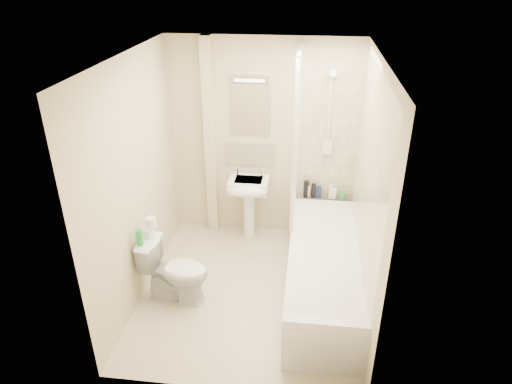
# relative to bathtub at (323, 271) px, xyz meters

# --- Properties ---
(floor) EXTENTS (2.50, 2.50, 0.00)m
(floor) POSITION_rel_bathtub_xyz_m (-0.75, -0.05, -0.29)
(floor) COLOR beige
(floor) RESTS_ON ground
(wall_back) EXTENTS (2.20, 0.02, 2.40)m
(wall_back) POSITION_rel_bathtub_xyz_m (-0.75, 1.20, 0.91)
(wall_back) COLOR beige
(wall_back) RESTS_ON ground
(wall_left) EXTENTS (0.02, 2.50, 2.40)m
(wall_left) POSITION_rel_bathtub_xyz_m (-1.85, -0.05, 0.91)
(wall_left) COLOR beige
(wall_left) RESTS_ON ground
(wall_right) EXTENTS (0.02, 2.50, 2.40)m
(wall_right) POSITION_rel_bathtub_xyz_m (0.35, -0.05, 0.91)
(wall_right) COLOR beige
(wall_right) RESTS_ON ground
(ceiling) EXTENTS (2.20, 2.50, 0.02)m
(ceiling) POSITION_rel_bathtub_xyz_m (-0.75, -0.05, 2.11)
(ceiling) COLOR white
(ceiling) RESTS_ON wall_back
(tile_back) EXTENTS (0.70, 0.01, 1.75)m
(tile_back) POSITION_rel_bathtub_xyz_m (0.00, 1.19, 1.14)
(tile_back) COLOR beige
(tile_back) RESTS_ON wall_back
(tile_right) EXTENTS (0.01, 2.10, 1.75)m
(tile_right) POSITION_rel_bathtub_xyz_m (0.34, 0.00, 1.14)
(tile_right) COLOR beige
(tile_right) RESTS_ON wall_right
(pipe_boxing) EXTENTS (0.12, 0.12, 2.40)m
(pipe_boxing) POSITION_rel_bathtub_xyz_m (-1.37, 1.14, 0.91)
(pipe_boxing) COLOR beige
(pipe_boxing) RESTS_ON ground
(splashback) EXTENTS (0.60, 0.02, 0.30)m
(splashback) POSITION_rel_bathtub_xyz_m (-0.90, 1.19, 0.74)
(splashback) COLOR beige
(splashback) RESTS_ON wall_back
(mirror) EXTENTS (0.46, 0.01, 0.60)m
(mirror) POSITION_rel_bathtub_xyz_m (-0.90, 1.19, 1.29)
(mirror) COLOR white
(mirror) RESTS_ON wall_back
(strip_light) EXTENTS (0.42, 0.07, 0.07)m
(strip_light) POSITION_rel_bathtub_xyz_m (-0.90, 1.17, 1.66)
(strip_light) COLOR silver
(strip_light) RESTS_ON wall_back
(bathtub) EXTENTS (0.70, 2.10, 0.55)m
(bathtub) POSITION_rel_bathtub_xyz_m (0.00, 0.00, 0.00)
(bathtub) COLOR white
(bathtub) RESTS_ON ground
(shower_screen) EXTENTS (0.04, 0.92, 1.80)m
(shower_screen) POSITION_rel_bathtub_xyz_m (-0.35, 0.75, 1.16)
(shower_screen) COLOR white
(shower_screen) RESTS_ON bathtub
(shower_fixture) EXTENTS (0.10, 0.16, 0.99)m
(shower_fixture) POSITION_rel_bathtub_xyz_m (-0.00, 1.15, 1.26)
(shower_fixture) COLOR white
(shower_fixture) RESTS_ON wall_back
(pedestal_sink) EXTENTS (0.47, 0.45, 0.91)m
(pedestal_sink) POSITION_rel_bathtub_xyz_m (-0.90, 0.97, 0.35)
(pedestal_sink) COLOR white
(pedestal_sink) RESTS_ON ground
(bottle_black_a) EXTENTS (0.07, 0.07, 0.20)m
(bottle_black_a) POSITION_rel_bathtub_xyz_m (-0.21, 1.11, 0.36)
(bottle_black_a) COLOR black
(bottle_black_a) RESTS_ON bathtub
(bottle_white_a) EXTENTS (0.05, 0.05, 0.15)m
(bottle_white_a) POSITION_rel_bathtub_xyz_m (-0.19, 1.11, 0.33)
(bottle_white_a) COLOR white
(bottle_white_a) RESTS_ON bathtub
(bottle_black_b) EXTENTS (0.06, 0.06, 0.17)m
(bottle_black_b) POSITION_rel_bathtub_xyz_m (-0.12, 1.11, 0.35)
(bottle_black_b) COLOR black
(bottle_black_b) RESTS_ON bathtub
(bottle_blue) EXTENTS (0.06, 0.06, 0.14)m
(bottle_blue) POSITION_rel_bathtub_xyz_m (-0.06, 1.11, 0.33)
(bottle_blue) COLOR navy
(bottle_blue) RESTS_ON bathtub
(bottle_cream) EXTENTS (0.05, 0.05, 0.17)m
(bottle_cream) POSITION_rel_bathtub_xyz_m (0.08, 1.11, 0.35)
(bottle_cream) COLOR beige
(bottle_cream) RESTS_ON bathtub
(bottle_white_b) EXTENTS (0.06, 0.06, 0.13)m
(bottle_white_b) POSITION_rel_bathtub_xyz_m (0.12, 1.11, 0.33)
(bottle_white_b) COLOR white
(bottle_white_b) RESTS_ON bathtub
(bottle_green) EXTENTS (0.07, 0.07, 0.10)m
(bottle_green) POSITION_rel_bathtub_xyz_m (0.22, 1.11, 0.31)
(bottle_green) COLOR green
(bottle_green) RESTS_ON bathtub
(toilet) EXTENTS (0.51, 0.74, 0.68)m
(toilet) POSITION_rel_bathtub_xyz_m (-1.47, -0.24, 0.05)
(toilet) COLOR white
(toilet) RESTS_ON ground
(toilet_roll_lower) EXTENTS (0.10, 0.10, 0.10)m
(toilet_roll_lower) POSITION_rel_bathtub_xyz_m (-1.72, -0.18, 0.44)
(toilet_roll_lower) COLOR white
(toilet_roll_lower) RESTS_ON toilet
(toilet_roll_upper) EXTENTS (0.10, 0.10, 0.11)m
(toilet_roll_upper) POSITION_rel_bathtub_xyz_m (-1.70, -0.15, 0.54)
(toilet_roll_upper) COLOR white
(toilet_roll_upper) RESTS_ON toilet_roll_lower
(green_bottle) EXTENTS (0.06, 0.06, 0.17)m
(green_bottle) POSITION_rel_bathtub_xyz_m (-1.76, -0.32, 0.47)
(green_bottle) COLOR green
(green_bottle) RESTS_ON toilet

